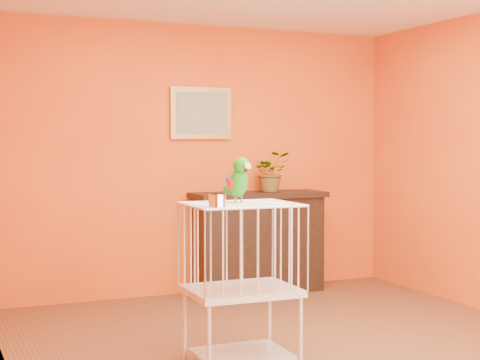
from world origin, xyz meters
name	(u,v)px	position (x,y,z in m)	size (l,w,h in m)	color
ground	(312,352)	(0.00, 0.00, 0.00)	(4.50, 4.50, 0.00)	brown
room_shell	(313,126)	(0.00, 0.00, 1.58)	(4.50, 4.50, 4.50)	orange
console_cabinet	(258,242)	(0.52, 2.02, 0.49)	(1.32, 0.48, 0.98)	black
potted_plant	(271,176)	(0.66, 2.01, 1.14)	(0.35, 0.39, 0.31)	#26722D
framed_picture	(201,113)	(0.00, 2.22, 1.75)	(0.62, 0.04, 0.50)	#B68941
birdcage	(241,282)	(-0.59, -0.11, 0.56)	(0.70, 0.55, 1.07)	silver
feed_cup	(217,200)	(-0.84, -0.31, 1.12)	(0.11, 0.11, 0.08)	silver
parrot	(239,179)	(-0.58, -0.04, 1.23)	(0.15, 0.27, 0.30)	#59544C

